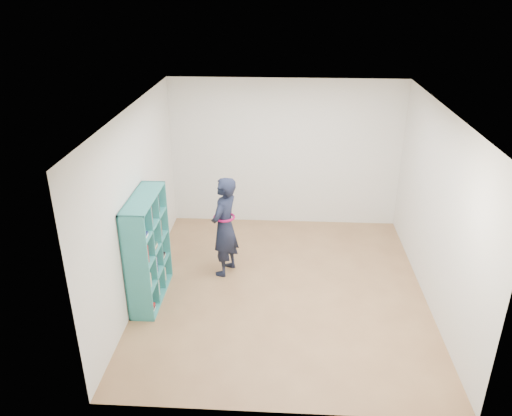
{
  "coord_description": "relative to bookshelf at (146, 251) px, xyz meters",
  "views": [
    {
      "loc": [
        -0.02,
        -6.04,
        4.06
      ],
      "look_at": [
        -0.4,
        0.3,
        1.14
      ],
      "focal_mm": 35.0,
      "sensor_mm": 36.0,
      "label": 1
    }
  ],
  "objects": [
    {
      "name": "wall_front",
      "position": [
        1.85,
        -1.97,
        0.57
      ],
      "size": [
        4.0,
        0.02,
        2.6
      ],
      "primitive_type": "cube",
      "color": "silver",
      "rests_on": "floor"
    },
    {
      "name": "wall_back",
      "position": [
        1.85,
        2.53,
        0.57
      ],
      "size": [
        4.0,
        0.02,
        2.6
      ],
      "primitive_type": "cube",
      "color": "silver",
      "rests_on": "floor"
    },
    {
      "name": "wall_left",
      "position": [
        -0.15,
        0.28,
        0.57
      ],
      "size": [
        0.02,
        4.5,
        2.6
      ],
      "primitive_type": "cube",
      "color": "silver",
      "rests_on": "floor"
    },
    {
      "name": "wall_right",
      "position": [
        3.85,
        0.28,
        0.57
      ],
      "size": [
        0.02,
        4.5,
        2.6
      ],
      "primitive_type": "cube",
      "color": "silver",
      "rests_on": "floor"
    },
    {
      "name": "smartphone",
      "position": [
        0.87,
        0.85,
        0.13
      ],
      "size": [
        0.02,
        0.1,
        0.14
      ],
      "rotation": [
        0.32,
        0.0,
        -0.1
      ],
      "color": "silver",
      "rests_on": "person"
    },
    {
      "name": "person",
      "position": [
        0.98,
        0.72,
        0.03
      ],
      "size": [
        0.54,
        0.65,
        1.53
      ],
      "rotation": [
        0.0,
        0.0,
        -1.94
      ],
      "color": "black",
      "rests_on": "floor"
    },
    {
      "name": "ceiling",
      "position": [
        1.85,
        0.28,
        1.87
      ],
      "size": [
        4.5,
        4.5,
        0.0
      ],
      "primitive_type": "plane",
      "color": "white",
      "rests_on": "wall_back"
    },
    {
      "name": "floor",
      "position": [
        1.85,
        0.28,
        -0.73
      ],
      "size": [
        4.5,
        4.5,
        0.0
      ],
      "primitive_type": "plane",
      "color": "brown",
      "rests_on": "ground"
    },
    {
      "name": "bookshelf",
      "position": [
        0.0,
        0.0,
        0.0
      ],
      "size": [
        0.33,
        1.14,
        1.52
      ],
      "color": "teal",
      "rests_on": "floor"
    }
  ]
}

